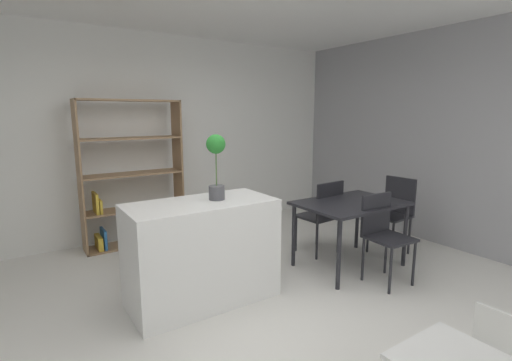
% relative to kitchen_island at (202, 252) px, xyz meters
% --- Properties ---
extents(ground_plane, '(8.43, 8.43, 0.00)m').
position_rel_kitchen_island_xyz_m(ground_plane, '(0.26, -0.50, -0.47)').
color(ground_plane, silver).
extents(back_partition, '(6.14, 0.06, 2.79)m').
position_rel_kitchen_island_xyz_m(back_partition, '(0.26, 2.19, 0.92)').
color(back_partition, white).
rests_on(back_partition, ground_plane).
extents(right_partition_gray, '(0.06, 5.43, 2.79)m').
position_rel_kitchen_island_xyz_m(right_partition_gray, '(3.30, -0.50, 0.92)').
color(right_partition_gray, '#9E9EA3').
rests_on(right_partition_gray, ground_plane).
extents(kitchen_island, '(1.32, 0.65, 0.94)m').
position_rel_kitchen_island_xyz_m(kitchen_island, '(0.00, 0.00, 0.00)').
color(kitchen_island, white).
rests_on(kitchen_island, ground_plane).
extents(potted_plant_on_island, '(0.17, 0.17, 0.59)m').
position_rel_kitchen_island_xyz_m(potted_plant_on_island, '(0.16, 0.01, 0.83)').
color(potted_plant_on_island, '#4C4C51').
rests_on(potted_plant_on_island, kitchen_island).
extents(open_bookshelf, '(1.27, 0.34, 1.89)m').
position_rel_kitchen_island_xyz_m(open_bookshelf, '(-0.14, 1.88, 0.41)').
color(open_bookshelf, '#997551').
rests_on(open_bookshelf, ground_plane).
extents(child_chair_right, '(0.29, 0.29, 0.56)m').
position_rel_kitchen_island_xyz_m(child_chair_right, '(0.88, -2.08, -0.15)').
color(child_chair_right, white).
rests_on(child_chair_right, ground_plane).
extents(dining_table, '(1.17, 0.82, 0.75)m').
position_rel_kitchen_island_xyz_m(dining_table, '(1.72, -0.20, 0.20)').
color(dining_table, '#232328').
rests_on(dining_table, ground_plane).
extents(dining_chair_near, '(0.42, 0.43, 0.90)m').
position_rel_kitchen_island_xyz_m(dining_chair_near, '(1.73, -0.63, 0.08)').
color(dining_chair_near, '#232328').
rests_on(dining_chair_near, ground_plane).
extents(dining_chair_far, '(0.47, 0.45, 0.91)m').
position_rel_kitchen_island_xyz_m(dining_chair_far, '(1.73, 0.24, 0.08)').
color(dining_chair_far, '#232328').
rests_on(dining_chair_far, ground_plane).
extents(dining_chair_window_side, '(0.44, 0.43, 0.94)m').
position_rel_kitchen_island_xyz_m(dining_chair_window_side, '(2.52, -0.19, 0.09)').
color(dining_chair_window_side, '#232328').
rests_on(dining_chair_window_side, ground_plane).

